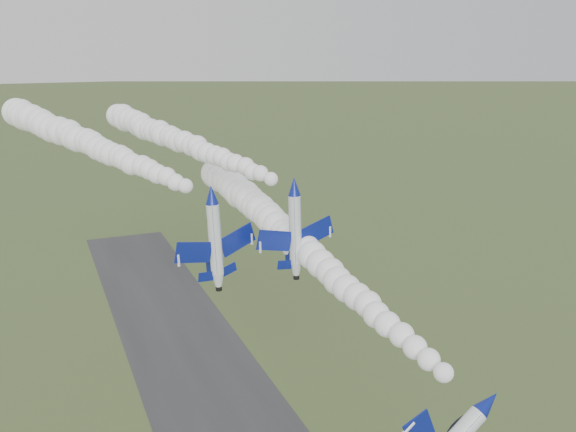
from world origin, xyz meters
The scene contains 6 objects.
jet_lead centered at (5.98, -11.43, 34.31)m, with size 6.54×12.77×8.52m.
smoke_trail_jet_lead centered at (4.40, 25.49, 37.35)m, with size 5.17×67.71×5.17m, color white, non-canonical shape.
jet_pair_left centered at (-7.50, 21.22, 45.53)m, with size 10.95×12.74×3.22m.
smoke_trail_jet_pair_left centered at (-18.39, 57.10, 47.19)m, with size 5.44×68.89×5.44m, color white, non-canonical shape.
jet_pair_right centered at (2.84, 21.60, 45.51)m, with size 11.06×13.05×3.23m.
smoke_trail_jet_pair_right centered at (-3.11, 58.79, 46.29)m, with size 4.89×68.58×4.89m, color white, non-canonical shape.
Camera 1 is at (-26.24, -47.54, 62.45)m, focal length 40.00 mm.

